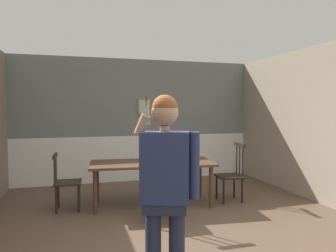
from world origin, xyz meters
name	(u,v)px	position (x,y,z in m)	size (l,w,h in m)	color
ground_plane	(196,246)	(0.00, 0.00, 0.00)	(8.10, 8.10, 0.00)	brown
room_back_partition	(137,123)	(0.00, 3.69, 1.33)	(5.53, 0.17, 2.77)	slate
dining_table	(152,167)	(-0.12, 1.73, 0.66)	(2.16, 1.08, 0.74)	#4C3323
chair_near_window	(66,182)	(-1.54, 1.88, 0.46)	(0.44, 0.44, 0.92)	#2D2319
chair_by_doorway	(231,174)	(1.31, 1.58, 0.48)	(0.47, 0.47, 1.04)	black
chair_at_table_head	(160,189)	(-0.20, 0.92, 0.48)	(0.45, 0.45, 0.97)	#513823
person_figure	(166,181)	(-0.63, -0.88, 1.04)	(0.55, 0.35, 1.78)	#282E49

